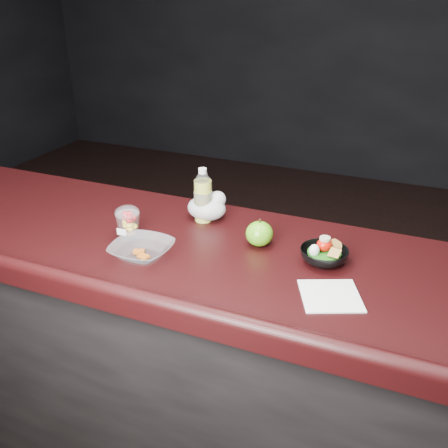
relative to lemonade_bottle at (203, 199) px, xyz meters
The scene contains 8 objects.
counter 0.63m from the lemonade_bottle, 67.35° to the right, with size 4.06×0.71×1.02m.
lemonade_bottle is the anchor object (origin of this frame).
fruit_cup 0.29m from the lemonade_bottle, 127.09° to the right, with size 0.08×0.08×0.12m.
green_apple 0.27m from the lemonade_bottle, 22.33° to the right, with size 0.09×0.09×0.09m.
plastic_bag 0.04m from the lemonade_bottle, 59.12° to the left, with size 0.14×0.12×0.11m.
snack_bowl 0.49m from the lemonade_bottle, 15.71° to the right, with size 0.17×0.17×0.08m.
takeout_bowl 0.33m from the lemonade_bottle, 100.99° to the right, with size 0.19×0.19×0.05m.
paper_napkin 0.62m from the lemonade_bottle, 30.23° to the right, with size 0.16×0.16×0.00m, color white.
Camera 1 is at (0.63, -0.99, 1.80)m, focal length 40.00 mm.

